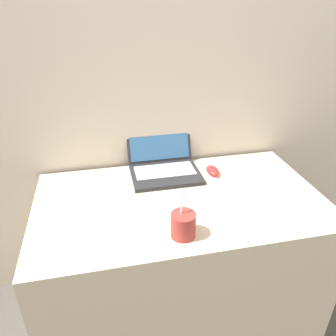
% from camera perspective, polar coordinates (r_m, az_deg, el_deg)
% --- Properties ---
extents(wall_back, '(7.00, 0.04, 2.50)m').
position_cam_1_polar(wall_back, '(1.57, -1.15, 19.41)').
color(wall_back, beige).
rests_on(wall_back, ground_plane).
extents(desk, '(1.23, 0.69, 0.71)m').
position_cam_1_polar(desk, '(1.64, 1.92, -15.70)').
color(desk, beige).
rests_on(desk, ground_plane).
extents(laptop, '(0.33, 0.32, 0.20)m').
position_cam_1_polar(laptop, '(1.60, -0.80, 0.75)').
color(laptop, '#232326').
rests_on(laptop, desk).
extents(drink_cup, '(0.09, 0.09, 0.19)m').
position_cam_1_polar(drink_cup, '(1.19, 2.66, -9.80)').
color(drink_cup, '#9E332D').
rests_on(drink_cup, desk).
extents(computer_mouse, '(0.06, 0.10, 0.04)m').
position_cam_1_polar(computer_mouse, '(1.60, 7.77, -0.56)').
color(computer_mouse, white).
rests_on(computer_mouse, desk).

